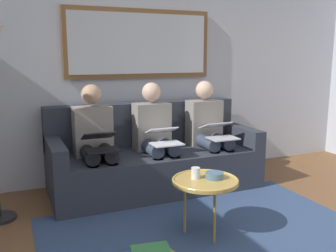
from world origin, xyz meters
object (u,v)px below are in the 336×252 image
at_px(couch, 153,159).
at_px(laptop_white, 164,136).
at_px(framed_mirror, 140,44).
at_px(laptop_black, 100,142).
at_px(person_middle, 155,133).
at_px(bowl, 215,175).
at_px(coffee_table, 205,182).
at_px(person_left, 208,129).
at_px(laptop_silver, 219,131).
at_px(cup, 196,173).
at_px(person_right, 95,139).

xyz_separation_m(couch, laptop_white, (0.00, 0.31, 0.32)).
bearing_deg(framed_mirror, laptop_white, 90.00).
bearing_deg(laptop_black, person_middle, -159.93).
relative_size(couch, laptop_black, 6.03).
distance_m(laptop_white, laptop_black, 0.64).
height_order(couch, bowl, couch).
bearing_deg(person_middle, coffee_table, 88.86).
relative_size(person_left, laptop_silver, 3.00).
bearing_deg(framed_mirror, person_middle, 90.00).
xyz_separation_m(cup, person_middle, (-0.08, -1.09, 0.10)).
distance_m(bowl, person_left, 1.29).
height_order(cup, person_left, person_left).
bearing_deg(coffee_table, person_left, -119.98).
xyz_separation_m(coffee_table, cup, (0.06, -0.06, 0.06)).
xyz_separation_m(person_left, person_right, (1.28, 0.00, 0.00)).
distance_m(person_left, person_middle, 0.64).
height_order(couch, person_right, person_right).
height_order(cup, bowl, cup).
bearing_deg(framed_mirror, laptop_silver, 132.85).
bearing_deg(laptop_black, cup, 123.25).
bearing_deg(bowl, coffee_table, -0.13).
height_order(laptop_silver, laptop_white, laptop_silver).
xyz_separation_m(framed_mirror, coffee_table, (0.02, 1.61, -1.11)).
bearing_deg(laptop_white, bowl, 93.83).
distance_m(person_middle, person_right, 0.64).
relative_size(framed_mirror, laptop_black, 4.66).
bearing_deg(person_right, person_left, 180.00).
bearing_deg(couch, framed_mirror, -90.00).
height_order(couch, laptop_silver, couch).
bearing_deg(person_left, laptop_silver, 90.00).
xyz_separation_m(laptop_silver, person_right, (1.28, -0.23, -0.02)).
distance_m(person_right, laptop_black, 0.23).
height_order(person_left, person_right, same).
bearing_deg(couch, cup, 86.14).
height_order(person_middle, laptop_white, person_middle).
relative_size(laptop_silver, person_right, 0.33).
bearing_deg(laptop_black, laptop_silver, -179.96).
bearing_deg(laptop_silver, cup, 50.05).
height_order(person_left, laptop_white, person_left).
relative_size(framed_mirror, laptop_silver, 4.48).
distance_m(couch, bowl, 1.23).
bearing_deg(bowl, cup, -22.78).
bearing_deg(coffee_table, laptop_silver, -125.89).
bearing_deg(person_right, cup, 117.25).
distance_m(coffee_table, person_middle, 1.16).
bearing_deg(couch, laptop_white, 90.00).
height_order(framed_mirror, laptop_black, framed_mirror).
relative_size(cup, laptop_black, 0.25).
bearing_deg(laptop_white, laptop_silver, -179.68).
height_order(framed_mirror, person_right, framed_mirror).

